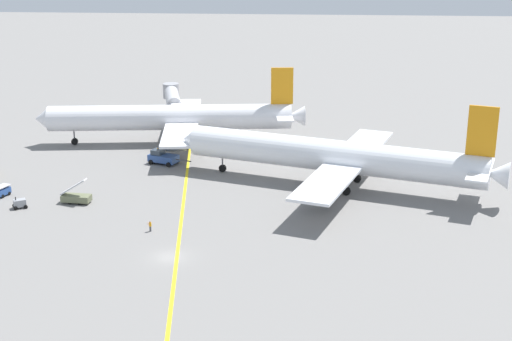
{
  "coord_description": "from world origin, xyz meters",
  "views": [
    {
      "loc": [
        18.1,
        -86.32,
        40.44
      ],
      "look_at": [
        9.37,
        25.13,
        4.0
      ],
      "focal_mm": 51.3,
      "sensor_mm": 36.0,
      "label": 1
    }
  ],
  "objects_px": {
    "gse_baggage_cart_near_cluster": "(2,191)",
    "ground_crew_wing_walker_right": "(150,226)",
    "airliner_at_gate_left": "(173,118)",
    "airliner_being_pushed": "(335,157)",
    "gse_stair_truck_yellow": "(76,197)",
    "jet_bridge": "(172,96)",
    "pushback_tug": "(163,157)",
    "gse_gpu_cart_small": "(20,203)"
  },
  "relations": [
    {
      "from": "gse_baggage_cart_near_cluster",
      "to": "ground_crew_wing_walker_right",
      "type": "height_order",
      "value": "gse_baggage_cart_near_cluster"
    },
    {
      "from": "gse_gpu_cart_small",
      "to": "pushback_tug",
      "type": "bearing_deg",
      "value": 54.27
    },
    {
      "from": "airliner_at_gate_left",
      "to": "gse_gpu_cart_small",
      "type": "distance_m",
      "value": 41.74
    },
    {
      "from": "gse_gpu_cart_small",
      "to": "jet_bridge",
      "type": "height_order",
      "value": "jet_bridge"
    },
    {
      "from": "airliner_being_pushed",
      "to": "jet_bridge",
      "type": "distance_m",
      "value": 60.51
    },
    {
      "from": "jet_bridge",
      "to": "gse_gpu_cart_small",
      "type": "bearing_deg",
      "value": -100.99
    },
    {
      "from": "airliner_being_pushed",
      "to": "gse_baggage_cart_near_cluster",
      "type": "height_order",
      "value": "airliner_being_pushed"
    },
    {
      "from": "airliner_at_gate_left",
      "to": "jet_bridge",
      "type": "height_order",
      "value": "airliner_at_gate_left"
    },
    {
      "from": "airliner_at_gate_left",
      "to": "pushback_tug",
      "type": "xyz_separation_m",
      "value": [
        0.51,
        -13.63,
        -4.04
      ]
    },
    {
      "from": "airliner_at_gate_left",
      "to": "gse_stair_truck_yellow",
      "type": "xyz_separation_m",
      "value": [
        -8.99,
        -34.98,
        -4.24
      ]
    },
    {
      "from": "airliner_being_pushed",
      "to": "gse_gpu_cart_small",
      "type": "xyz_separation_m",
      "value": [
        -48.6,
        -14.05,
        -4.41
      ]
    },
    {
      "from": "pushback_tug",
      "to": "gse_baggage_cart_near_cluster",
      "type": "xyz_separation_m",
      "value": [
        -22.36,
        -19.21,
        -0.36
      ]
    },
    {
      "from": "airliner_being_pushed",
      "to": "ground_crew_wing_walker_right",
      "type": "bearing_deg",
      "value": -140.84
    },
    {
      "from": "airliner_being_pushed",
      "to": "pushback_tug",
      "type": "xyz_separation_m",
      "value": [
        -31.15,
        10.21,
        -3.98
      ]
    },
    {
      "from": "gse_baggage_cart_near_cluster",
      "to": "ground_crew_wing_walker_right",
      "type": "xyz_separation_m",
      "value": [
        26.97,
        -12.61,
        -0.05
      ]
    },
    {
      "from": "pushback_tug",
      "to": "gse_baggage_cart_near_cluster",
      "type": "height_order",
      "value": "pushback_tug"
    },
    {
      "from": "pushback_tug",
      "to": "ground_crew_wing_walker_right",
      "type": "bearing_deg",
      "value": -81.75
    },
    {
      "from": "gse_gpu_cart_small",
      "to": "jet_bridge",
      "type": "bearing_deg",
      "value": 79.01
    },
    {
      "from": "gse_stair_truck_yellow",
      "to": "ground_crew_wing_walker_right",
      "type": "relative_size",
      "value": 3.02
    },
    {
      "from": "airliner_being_pushed",
      "to": "gse_baggage_cart_near_cluster",
      "type": "bearing_deg",
      "value": -170.45
    },
    {
      "from": "airliner_being_pushed",
      "to": "jet_bridge",
      "type": "xyz_separation_m",
      "value": [
        -36.5,
        48.26,
        -0.81
      ]
    },
    {
      "from": "airliner_being_pushed",
      "to": "ground_crew_wing_walker_right",
      "type": "xyz_separation_m",
      "value": [
        -26.54,
        -21.61,
        -4.39
      ]
    },
    {
      "from": "gse_gpu_cart_small",
      "to": "ground_crew_wing_walker_right",
      "type": "distance_m",
      "value": 23.32
    },
    {
      "from": "airliner_at_gate_left",
      "to": "ground_crew_wing_walker_right",
      "type": "distance_m",
      "value": 45.95
    },
    {
      "from": "jet_bridge",
      "to": "ground_crew_wing_walker_right",
      "type": "bearing_deg",
      "value": -81.89
    },
    {
      "from": "gse_baggage_cart_near_cluster",
      "to": "ground_crew_wing_walker_right",
      "type": "relative_size",
      "value": 1.97
    },
    {
      "from": "jet_bridge",
      "to": "gse_baggage_cart_near_cluster",
      "type": "bearing_deg",
      "value": -106.54
    },
    {
      "from": "airliner_at_gate_left",
      "to": "gse_gpu_cart_small",
      "type": "xyz_separation_m",
      "value": [
        -16.94,
        -37.89,
        -4.47
      ]
    },
    {
      "from": "airliner_at_gate_left",
      "to": "gse_stair_truck_yellow",
      "type": "distance_m",
      "value": 36.36
    },
    {
      "from": "jet_bridge",
      "to": "airliner_being_pushed",
      "type": "bearing_deg",
      "value": -52.9
    },
    {
      "from": "gse_gpu_cart_small",
      "to": "ground_crew_wing_walker_right",
      "type": "height_order",
      "value": "gse_gpu_cart_small"
    },
    {
      "from": "pushback_tug",
      "to": "gse_gpu_cart_small",
      "type": "height_order",
      "value": "pushback_tug"
    },
    {
      "from": "airliner_being_pushed",
      "to": "gse_stair_truck_yellow",
      "type": "bearing_deg",
      "value": -164.67
    },
    {
      "from": "airliner_at_gate_left",
      "to": "airliner_being_pushed",
      "type": "relative_size",
      "value": 0.99
    },
    {
      "from": "gse_stair_truck_yellow",
      "to": "pushback_tug",
      "type": "bearing_deg",
      "value": 66.02
    },
    {
      "from": "pushback_tug",
      "to": "ground_crew_wing_walker_right",
      "type": "relative_size",
      "value": 5.37
    },
    {
      "from": "airliner_being_pushed",
      "to": "gse_baggage_cart_near_cluster",
      "type": "distance_m",
      "value": 54.43
    },
    {
      "from": "ground_crew_wing_walker_right",
      "to": "jet_bridge",
      "type": "relative_size",
      "value": 0.09
    },
    {
      "from": "pushback_tug",
      "to": "jet_bridge",
      "type": "bearing_deg",
      "value": 98.01
    },
    {
      "from": "gse_stair_truck_yellow",
      "to": "jet_bridge",
      "type": "xyz_separation_m",
      "value": [
        4.14,
        59.4,
        3.37
      ]
    },
    {
      "from": "airliner_being_pushed",
      "to": "ground_crew_wing_walker_right",
      "type": "relative_size",
      "value": 34.57
    },
    {
      "from": "pushback_tug",
      "to": "gse_stair_truck_yellow",
      "type": "bearing_deg",
      "value": -113.98
    }
  ]
}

